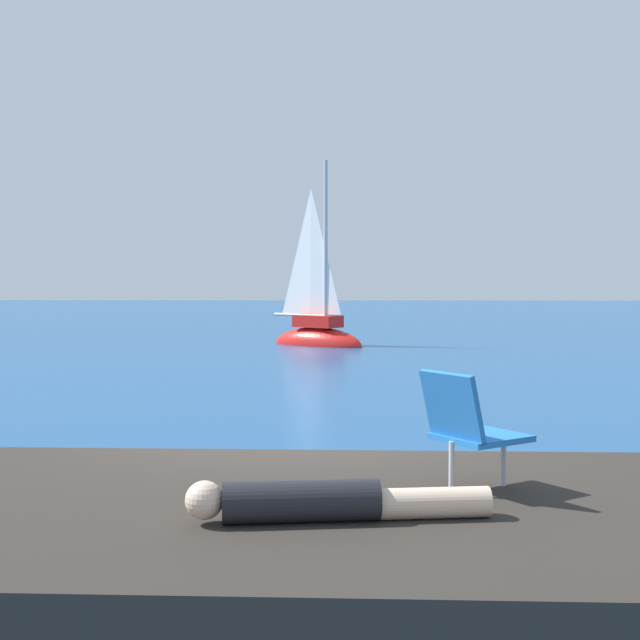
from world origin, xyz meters
name	(u,v)px	position (x,y,z in m)	size (l,w,h in m)	color
ground_plane	(297,527)	(0.00, 0.00, 0.00)	(160.00, 160.00, 0.00)	navy
shore_ledge	(300,577)	(0.14, -2.77, 0.48)	(5.96, 3.27, 0.96)	#2D2823
boulder_seaward	(484,556)	(1.62, -0.85, 0.00)	(1.13, 0.91, 0.62)	#2D2B1E
boulder_inland	(160,563)	(-1.09, -1.07, 0.00)	(0.76, 0.61, 0.42)	#272626
sailboat_near	(317,334)	(-0.28, 22.00, 0.38)	(3.68, 3.19, 6.97)	red
person_sunbather	(324,502)	(0.30, -3.21, 1.08)	(1.76, 0.39, 0.25)	black
beach_chair	(468,425)	(1.23, -2.52, 1.40)	(0.76, 0.73, 0.80)	blue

